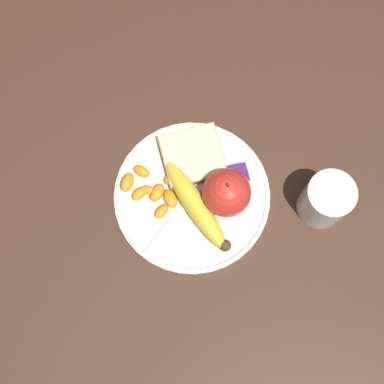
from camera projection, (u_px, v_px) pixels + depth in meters
The scene contains 16 objects.
ground_plane at pixel (192, 197), 0.87m from camera, with size 3.00×3.00×0.00m, color #42281C.
plate at pixel (192, 196), 0.86m from camera, with size 0.25×0.25×0.01m.
juice_glass at pixel (325, 200), 0.82m from camera, with size 0.07×0.07×0.09m.
apple at pixel (227, 193), 0.82m from camera, with size 0.08×0.08×0.09m.
banana at pixel (198, 205), 0.83m from camera, with size 0.09×0.17×0.03m.
bread_slice at pixel (193, 156), 0.86m from camera, with size 0.10×0.09×0.02m.
fork at pixel (191, 198), 0.85m from camera, with size 0.16×0.14×0.00m.
jam_packet at pixel (236, 176), 0.85m from camera, with size 0.04×0.03×0.02m.
orange_segment_0 at pixel (174, 181), 0.85m from camera, with size 0.04×0.03×0.02m.
orange_segment_1 at pixel (170, 197), 0.84m from camera, with size 0.02×0.03×0.02m.
orange_segment_2 at pixel (162, 212), 0.84m from camera, with size 0.03×0.03×0.01m.
orange_segment_3 at pixel (127, 182), 0.85m from camera, with size 0.03×0.04×0.02m.
orange_segment_4 at pixel (149, 190), 0.85m from camera, with size 0.03×0.03×0.01m.
orange_segment_5 at pixel (142, 171), 0.86m from camera, with size 0.03×0.03×0.02m.
orange_segment_6 at pixel (157, 193), 0.85m from camera, with size 0.04×0.04×0.02m.
orange_segment_7 at pixel (140, 194), 0.85m from camera, with size 0.03×0.03×0.02m.
Camera 1 is at (-0.05, -0.21, 0.84)m, focal length 50.00 mm.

